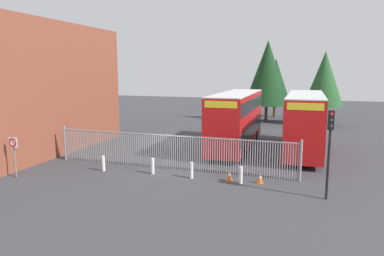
{
  "coord_description": "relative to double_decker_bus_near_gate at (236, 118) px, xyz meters",
  "views": [
    {
      "loc": [
        7.77,
        -19.99,
        6.12
      ],
      "look_at": [
        0.0,
        4.0,
        2.0
      ],
      "focal_mm": 32.99,
      "sensor_mm": 36.0,
      "label": 1
    }
  ],
  "objects": [
    {
      "name": "ground_plane",
      "position": [
        -2.65,
        0.91,
        -2.42
      ],
      "size": [
        100.0,
        100.0,
        0.0
      ],
      "primitive_type": "plane",
      "color": "#3D3D42"
    },
    {
      "name": "depot_building_brick",
      "position": [
        -16.5,
        -5.15,
        2.36
      ],
      "size": [
        10.0,
        14.36,
        9.57
      ],
      "primitive_type": "cube",
      "color": "brown",
      "rests_on": "ground"
    },
    {
      "name": "palisade_fence",
      "position": [
        -2.79,
        -7.09,
        -1.24
      ],
      "size": [
        15.74,
        0.14,
        2.35
      ],
      "color": "gray",
      "rests_on": "ground"
    },
    {
      "name": "double_decker_bus_near_gate",
      "position": [
        0.0,
        0.0,
        0.0
      ],
      "size": [
        2.54,
        10.81,
        4.42
      ],
      "color": "red",
      "rests_on": "ground"
    },
    {
      "name": "double_decker_bus_behind_fence_left",
      "position": [
        5.1,
        0.27,
        0.0
      ],
      "size": [
        2.54,
        10.81,
        4.42
      ],
      "color": "red",
      "rests_on": "ground"
    },
    {
      "name": "bollard_near_left",
      "position": [
        -6.56,
        -8.75,
        -1.95
      ],
      "size": [
        0.2,
        0.2,
        0.95
      ],
      "primitive_type": "cylinder",
      "color": "silver",
      "rests_on": "ground"
    },
    {
      "name": "bollard_center_front",
      "position": [
        -3.41,
        -8.39,
        -1.95
      ],
      "size": [
        0.2,
        0.2,
        0.95
      ],
      "primitive_type": "cylinder",
      "color": "silver",
      "rests_on": "ground"
    },
    {
      "name": "bollard_near_right",
      "position": [
        -0.92,
        -8.51,
        -1.95
      ],
      "size": [
        0.2,
        0.2,
        0.95
      ],
      "primitive_type": "cylinder",
      "color": "silver",
      "rests_on": "ground"
    },
    {
      "name": "bollard_far_right",
      "position": [
        1.93,
        -8.58,
        -1.95
      ],
      "size": [
        0.2,
        0.2,
        0.95
      ],
      "primitive_type": "cylinder",
      "color": "silver",
      "rests_on": "ground"
    },
    {
      "name": "traffic_cone_by_gate",
      "position": [
        2.94,
        -8.25,
        -2.13
      ],
      "size": [
        0.34,
        0.34,
        0.59
      ],
      "color": "orange",
      "rests_on": "ground"
    },
    {
      "name": "traffic_cone_mid_forecourt",
      "position": [
        1.24,
        -8.3,
        -2.13
      ],
      "size": [
        0.34,
        0.34,
        0.59
      ],
      "color": "orange",
      "rests_on": "ground"
    },
    {
      "name": "speed_limit_sign_post",
      "position": [
        -10.73,
        -11.44,
        -0.65
      ],
      "size": [
        0.6,
        0.14,
        2.4
      ],
      "color": "slate",
      "rests_on": "ground"
    },
    {
      "name": "traffic_light_kerbside",
      "position": [
        6.28,
        -9.69,
        0.56
      ],
      "size": [
        0.28,
        0.33,
        4.3
      ],
      "color": "black",
      "rests_on": "ground"
    },
    {
      "name": "tree_tall_back",
      "position": [
        6.96,
        15.18,
        2.77
      ],
      "size": [
        4.26,
        4.26,
        8.24
      ],
      "color": "#4C3823",
      "rests_on": "ground"
    },
    {
      "name": "tree_short_side",
      "position": [
        0.63,
        15.67,
        3.42
      ],
      "size": [
        5.28,
        5.28,
        9.62
      ],
      "color": "#4C3823",
      "rests_on": "ground"
    },
    {
      "name": "tree_mid_row",
      "position": [
        1.17,
        20.76,
        2.62
      ],
      "size": [
        3.62,
        3.62,
        7.65
      ],
      "color": "#4C3823",
      "rests_on": "ground"
    }
  ]
}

